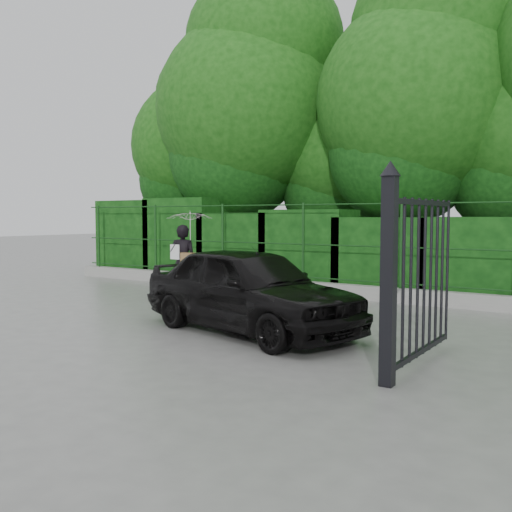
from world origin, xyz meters
The scene contains 8 objects.
ground centered at (0.00, 0.00, 0.00)m, with size 80.00×80.00×0.00m, color gray.
kerb centered at (0.00, 4.50, 0.15)m, with size 14.00×0.25×0.30m, color #9E9E99.
fence centered at (0.22, 4.50, 1.20)m, with size 14.13×0.06×1.80m.
hedge centered at (-0.30, 5.50, 1.00)m, with size 14.20×1.20×2.30m.
trees centered at (1.14, 7.74, 4.62)m, with size 17.10×6.15×8.08m.
gate centered at (4.60, -0.72, 1.19)m, with size 0.22×2.33×2.36m.
woman centered at (-1.25, 2.40, 1.26)m, with size 0.97×0.97×1.91m.
car centered at (1.80, 0.30, 0.67)m, with size 1.58×3.93×1.34m, color black.
Camera 1 is at (6.74, -6.87, 1.79)m, focal length 40.00 mm.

